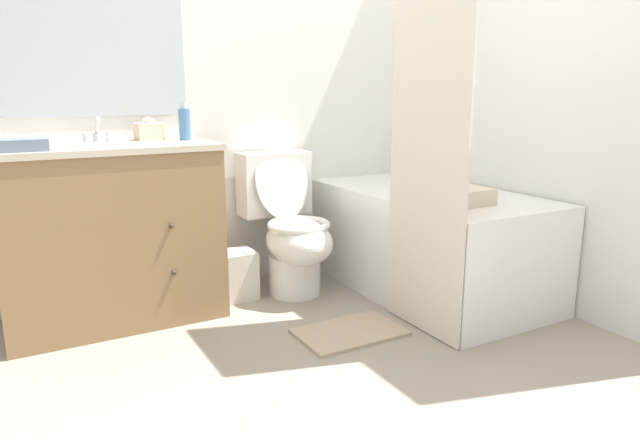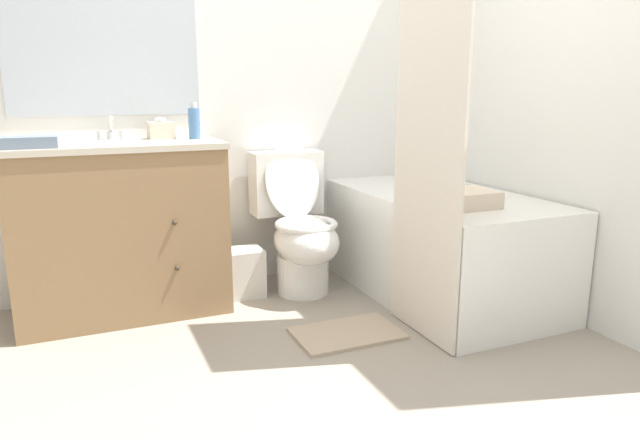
# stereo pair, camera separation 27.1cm
# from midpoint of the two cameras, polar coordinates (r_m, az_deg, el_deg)

# --- Properties ---
(ground_plane) EXTENTS (14.00, 14.00, 0.00)m
(ground_plane) POSITION_cam_midpoint_polar(r_m,az_deg,el_deg) (2.30, 2.77, -16.69)
(ground_plane) COLOR gray
(wall_back) EXTENTS (8.00, 0.06, 2.50)m
(wall_back) POSITION_cam_midpoint_polar(r_m,az_deg,el_deg) (3.39, -11.30, 14.68)
(wall_back) COLOR silver
(wall_back) RESTS_ON ground_plane
(wall_right) EXTENTS (0.05, 2.50, 2.50)m
(wall_right) POSITION_cam_midpoint_polar(r_m,az_deg,el_deg) (3.40, 15.44, 14.43)
(wall_right) COLOR silver
(wall_right) RESTS_ON ground_plane
(vanity_cabinet) EXTENTS (1.03, 0.55, 0.88)m
(vanity_cabinet) POSITION_cam_midpoint_polar(r_m,az_deg,el_deg) (3.03, -22.60, -1.20)
(vanity_cabinet) COLOR olive
(vanity_cabinet) RESTS_ON ground_plane
(sink_faucet) EXTENTS (0.14, 0.12, 0.12)m
(sink_faucet) POSITION_cam_midpoint_polar(r_m,az_deg,el_deg) (3.13, -23.74, 7.84)
(sink_faucet) COLOR silver
(sink_faucet) RESTS_ON vanity_cabinet
(toilet) EXTENTS (0.41, 0.64, 0.84)m
(toilet) POSITION_cam_midpoint_polar(r_m,az_deg,el_deg) (3.22, -5.42, -0.82)
(toilet) COLOR white
(toilet) RESTS_ON ground_plane
(bathtub) EXTENTS (0.76, 1.39, 0.58)m
(bathtub) POSITION_cam_midpoint_polar(r_m,az_deg,el_deg) (3.28, 8.56, -2.11)
(bathtub) COLOR white
(bathtub) RESTS_ON ground_plane
(shower_curtain) EXTENTS (0.02, 0.53, 2.02)m
(shower_curtain) POSITION_cam_midpoint_polar(r_m,az_deg,el_deg) (2.59, 7.91, 10.20)
(shower_curtain) COLOR silver
(shower_curtain) RESTS_ON ground_plane
(wastebasket) EXTENTS (0.22, 0.18, 0.27)m
(wastebasket) POSITION_cam_midpoint_polar(r_m,az_deg,el_deg) (3.21, -10.91, -5.49)
(wastebasket) COLOR silver
(wastebasket) RESTS_ON ground_plane
(tissue_box) EXTENTS (0.13, 0.14, 0.11)m
(tissue_box) POSITION_cam_midpoint_polar(r_m,az_deg,el_deg) (3.12, -19.17, 8.40)
(tissue_box) COLOR beige
(tissue_box) RESTS_ON vanity_cabinet
(soap_dispenser) EXTENTS (0.06, 0.06, 0.19)m
(soap_dispenser) POSITION_cam_midpoint_polar(r_m,az_deg,el_deg) (3.05, -15.92, 9.27)
(soap_dispenser) COLOR #4C7AB2
(soap_dispenser) RESTS_ON vanity_cabinet
(hand_towel_folded) EXTENTS (0.23, 0.15, 0.05)m
(hand_towel_folded) POSITION_cam_midpoint_polar(r_m,az_deg,el_deg) (2.79, -30.45, 6.47)
(hand_towel_folded) COLOR slate
(hand_towel_folded) RESTS_ON vanity_cabinet
(bath_towel_folded) EXTENTS (0.35, 0.24, 0.08)m
(bath_towel_folded) POSITION_cam_midpoint_polar(r_m,az_deg,el_deg) (2.85, 10.58, 2.28)
(bath_towel_folded) COLOR beige
(bath_towel_folded) RESTS_ON bathtub
(bath_mat) EXTENTS (0.50, 0.32, 0.02)m
(bath_mat) POSITION_cam_midpoint_polar(r_m,az_deg,el_deg) (2.76, 0.13, -11.21)
(bath_mat) COLOR tan
(bath_mat) RESTS_ON ground_plane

